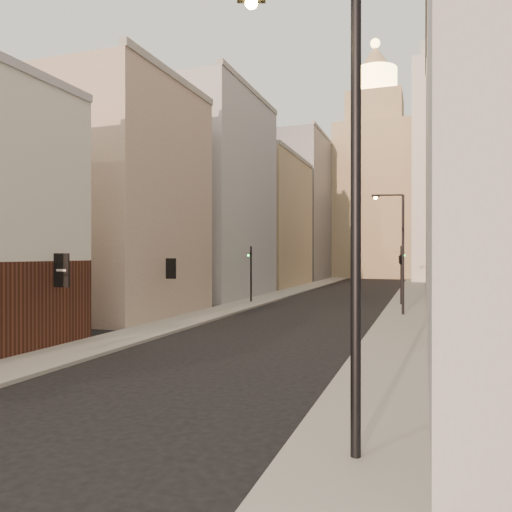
{
  "coord_description": "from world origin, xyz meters",
  "views": [
    {
      "loc": [
        7.9,
        -4.06,
        4.31
      ],
      "look_at": [
        -0.89,
        21.83,
        4.21
      ],
      "focal_mm": 35.0,
      "sensor_mm": 36.0,
      "label": 1
    }
  ],
  "objects_px": {
    "white_tower": "(439,162)",
    "traffic_light_right": "(401,259)",
    "clock_tower": "(375,183)",
    "streetlamp_near": "(344,194)",
    "streetlamp_mid": "(400,247)",
    "traffic_light_left": "(251,263)"
  },
  "relations": [
    {
      "from": "white_tower",
      "to": "streetlamp_near",
      "type": "relative_size",
      "value": 4.28
    },
    {
      "from": "streetlamp_near",
      "to": "traffic_light_right",
      "type": "height_order",
      "value": "streetlamp_near"
    },
    {
      "from": "streetlamp_mid",
      "to": "streetlamp_near",
      "type": "bearing_deg",
      "value": -104.31
    },
    {
      "from": "clock_tower",
      "to": "traffic_light_left",
      "type": "xyz_separation_m",
      "value": [
        -5.59,
        -54.72,
        -14.14
      ]
    },
    {
      "from": "white_tower",
      "to": "streetlamp_mid",
      "type": "relative_size",
      "value": 4.91
    },
    {
      "from": "white_tower",
      "to": "streetlamp_mid",
      "type": "distance_m",
      "value": 48.49
    },
    {
      "from": "streetlamp_near",
      "to": "streetlamp_mid",
      "type": "xyz_separation_m",
      "value": [
        -0.06,
        25.47,
        -0.72
      ]
    },
    {
      "from": "white_tower",
      "to": "traffic_light_right",
      "type": "relative_size",
      "value": 8.3
    },
    {
      "from": "streetlamp_near",
      "to": "white_tower",
      "type": "bearing_deg",
      "value": 67.9
    },
    {
      "from": "streetlamp_near",
      "to": "traffic_light_right",
      "type": "bearing_deg",
      "value": 71.33
    },
    {
      "from": "streetlamp_near",
      "to": "streetlamp_mid",
      "type": "height_order",
      "value": "streetlamp_near"
    },
    {
      "from": "streetlamp_near",
      "to": "traffic_light_right",
      "type": "distance_m",
      "value": 32.86
    },
    {
      "from": "clock_tower",
      "to": "streetlamp_mid",
      "type": "height_order",
      "value": "clock_tower"
    },
    {
      "from": "streetlamp_near",
      "to": "traffic_light_left",
      "type": "xyz_separation_m",
      "value": [
        -12.91,
        31.1,
        -2.05
      ]
    },
    {
      "from": "clock_tower",
      "to": "streetlamp_near",
      "type": "relative_size",
      "value": 4.63
    },
    {
      "from": "white_tower",
      "to": "streetlamp_near",
      "type": "distance_m",
      "value": 73.09
    },
    {
      "from": "traffic_light_left",
      "to": "streetlamp_near",
      "type": "bearing_deg",
      "value": 134.15
    },
    {
      "from": "streetlamp_near",
      "to": "traffic_light_right",
      "type": "relative_size",
      "value": 1.94
    },
    {
      "from": "clock_tower",
      "to": "traffic_light_right",
      "type": "xyz_separation_m",
      "value": [
        7.04,
        -53.0,
        -13.72
      ]
    },
    {
      "from": "streetlamp_near",
      "to": "streetlamp_mid",
      "type": "relative_size",
      "value": 1.15
    },
    {
      "from": "traffic_light_left",
      "to": "traffic_light_right",
      "type": "distance_m",
      "value": 12.75
    },
    {
      "from": "clock_tower",
      "to": "traffic_light_left",
      "type": "distance_m",
      "value": 56.8
    }
  ]
}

